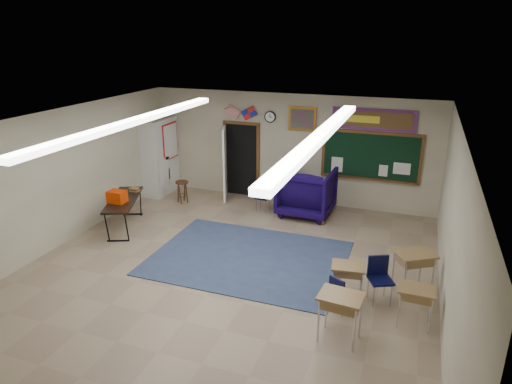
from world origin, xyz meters
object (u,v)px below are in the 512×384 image
(wingback_armchair, at_px, (307,192))
(folding_table, at_px, (124,212))
(student_desk_front_right, at_px, (413,270))
(student_desk_front_left, at_px, (347,280))
(wooden_stool, at_px, (182,192))

(wingback_armchair, height_order, folding_table, wingback_armchair)
(wingback_armchair, bearing_deg, student_desk_front_right, 134.48)
(student_desk_front_left, bearing_deg, student_desk_front_right, 23.54)
(wingback_armchair, xyz_separation_m, student_desk_front_right, (2.76, -3.04, -0.17))
(wooden_stool, bearing_deg, wingback_armchair, 5.70)
(wooden_stool, bearing_deg, folding_table, -103.17)
(student_desk_front_right, distance_m, folding_table, 6.73)
(wingback_armchair, relative_size, wooden_stool, 2.22)
(student_desk_front_right, bearing_deg, folding_table, 141.74)
(student_desk_front_left, distance_m, wooden_stool, 6.14)
(student_desk_front_left, bearing_deg, folding_table, 158.48)
(folding_table, height_order, wooden_stool, folding_table)
(student_desk_front_right, xyz_separation_m, wooden_stool, (-6.22, 2.69, -0.13))
(folding_table, bearing_deg, wooden_stool, 54.28)
(student_desk_front_left, distance_m, student_desk_front_right, 1.27)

